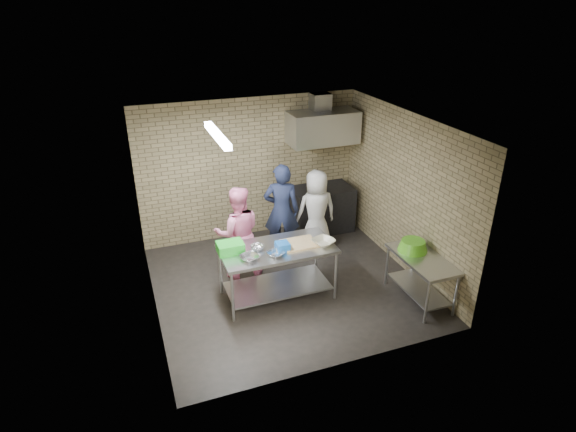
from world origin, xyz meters
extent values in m
plane|color=black|center=(0.00, 0.00, 0.00)|extent=(4.20, 4.20, 0.00)
plane|color=black|center=(0.00, 0.00, 2.70)|extent=(4.20, 4.20, 0.00)
cube|color=tan|center=(0.00, 2.00, 1.35)|extent=(4.20, 0.06, 2.70)
cube|color=tan|center=(0.00, -2.00, 1.35)|extent=(4.20, 0.06, 2.70)
cube|color=tan|center=(-2.10, 0.00, 1.35)|extent=(0.06, 4.00, 2.70)
cube|color=tan|center=(2.10, 0.00, 1.35)|extent=(0.06, 4.00, 2.70)
cube|color=silver|center=(-0.24, -0.25, 0.44)|extent=(1.74, 0.87, 0.87)
cube|color=silver|center=(1.80, -1.10, 0.38)|extent=(0.60, 1.20, 0.75)
cube|color=black|center=(1.35, 1.65, 0.45)|extent=(1.20, 0.70, 0.90)
cube|color=silver|center=(1.35, 1.70, 2.10)|extent=(1.30, 0.60, 0.60)
cube|color=#A5A8AD|center=(1.35, 1.85, 2.55)|extent=(0.35, 0.30, 0.30)
cube|color=#3F2B19|center=(1.65, 1.89, 1.92)|extent=(0.80, 0.20, 0.04)
cube|color=white|center=(-1.00, 0.00, 2.64)|extent=(0.10, 1.25, 0.08)
cube|color=green|center=(-0.94, -0.13, 0.95)|extent=(0.39, 0.29, 0.15)
cube|color=blue|center=(-0.19, -0.35, 0.93)|extent=(0.19, 0.19, 0.13)
cube|color=tan|center=(0.11, -0.27, 0.89)|extent=(0.53, 0.41, 0.03)
imported|color=silver|center=(-0.74, -0.45, 0.90)|extent=(0.35, 0.35, 0.07)
imported|color=silver|center=(-0.54, -0.20, 0.90)|extent=(0.27, 0.27, 0.06)
imported|color=silver|center=(-0.34, -0.47, 0.90)|extent=(0.32, 0.32, 0.06)
imported|color=#BFBB99|center=(0.46, -0.40, 0.91)|extent=(0.43, 0.43, 0.08)
cylinder|color=#B22619|center=(1.40, 1.89, 2.03)|extent=(0.07, 0.07, 0.18)
cylinder|color=green|center=(1.80, 1.89, 2.02)|extent=(0.06, 0.06, 0.15)
imported|color=#151935|center=(0.27, 0.98, 0.87)|extent=(0.74, 0.61, 1.75)
imported|color=pink|center=(-0.65, 0.55, 0.81)|extent=(0.87, 0.73, 1.62)
imported|color=silver|center=(0.93, 0.97, 0.77)|extent=(0.78, 0.53, 1.54)
camera|label=1|loc=(-2.30, -6.26, 4.43)|focal=29.80mm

